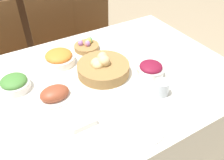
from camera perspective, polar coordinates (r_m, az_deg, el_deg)
name	(u,v)px	position (r m, az deg, el deg)	size (l,w,h in m)	color
ground_plane	(106,151)	(2.00, -1.57, -16.68)	(12.00, 12.00, 0.00)	tan
dining_table	(105,120)	(1.70, -1.80, -9.49)	(1.63, 1.17, 0.76)	silver
chair_far_left	(7,58)	(2.26, -23.87, 4.81)	(0.43, 0.43, 0.95)	brown
chair_far_center	(59,44)	(2.33, -12.65, 8.43)	(0.44, 0.44, 0.95)	brown
chair_far_right	(96,34)	(2.45, -3.77, 11.03)	(0.43, 0.43, 0.95)	brown
sideboard	(47,13)	(3.12, -15.30, 15.20)	(1.17, 0.44, 0.92)	#3D2616
bread_basket	(103,67)	(1.45, -2.19, 3.06)	(0.32, 0.32, 0.13)	#9E7542
egg_basket	(87,46)	(1.71, -6.09, 8.17)	(0.18, 0.18, 0.08)	#9E7542
ham_platter	(55,94)	(1.33, -13.61, -3.34)	(0.25, 0.17, 0.07)	white
green_salad_bowl	(14,83)	(1.45, -22.44, -0.76)	(0.17, 0.17, 0.08)	white
carrot_bowl	(59,58)	(1.58, -12.63, 5.23)	(0.20, 0.20, 0.09)	white
beet_salad_bowl	(151,70)	(1.45, 9.26, 2.46)	(0.16, 0.16, 0.09)	white
dinner_plate	(141,127)	(1.17, 6.92, -11.20)	(0.23, 0.23, 0.01)	white
fork	(116,140)	(1.12, 0.90, -14.19)	(0.02, 0.19, 0.00)	silver
knife	(163,116)	(1.23, 12.23, -8.55)	(0.02, 0.19, 0.00)	silver
spoon	(168,114)	(1.25, 13.28, -8.00)	(0.02, 0.19, 0.00)	silver
drinking_cup	(162,88)	(1.33, 11.88, -1.84)	(0.08, 0.08, 0.09)	silver
butter_dish	(82,122)	(1.17, -7.14, -9.98)	(0.13, 0.08, 0.03)	white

